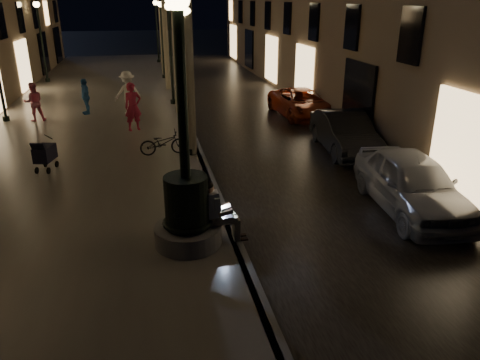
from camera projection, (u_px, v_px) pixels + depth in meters
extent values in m
plane|color=black|center=(182.00, 112.00, 21.94)|extent=(120.00, 120.00, 0.00)
cube|color=black|center=(244.00, 109.00, 22.50)|extent=(6.00, 45.00, 0.02)
cube|color=#655F59|center=(93.00, 114.00, 21.15)|extent=(8.00, 45.00, 0.20)
cube|color=#59595B|center=(182.00, 110.00, 21.90)|extent=(0.25, 45.00, 0.20)
cylinder|color=#59595B|center=(188.00, 235.00, 9.75)|extent=(1.40, 1.40, 0.40)
cylinder|color=black|center=(187.00, 202.00, 9.48)|extent=(0.90, 0.90, 1.10)
torus|color=black|center=(188.00, 222.00, 9.64)|extent=(1.04, 1.04, 0.10)
torus|color=black|center=(186.00, 184.00, 9.33)|extent=(0.89, 0.89, 0.09)
cylinder|color=black|center=(182.00, 96.00, 8.69)|extent=(0.20, 0.20, 3.20)
cube|color=tan|center=(214.00, 220.00, 9.75)|extent=(0.37, 0.25, 0.18)
cube|color=silver|center=(211.00, 205.00, 9.61)|extent=(0.46, 0.27, 0.58)
sphere|color=tan|center=(209.00, 188.00, 9.47)|extent=(0.21, 0.21, 0.21)
sphere|color=black|center=(208.00, 186.00, 9.45)|extent=(0.21, 0.21, 0.21)
cube|color=tan|center=(226.00, 221.00, 9.71)|extent=(0.47, 0.13, 0.14)
cube|color=tan|center=(225.00, 217.00, 9.88)|extent=(0.47, 0.13, 0.14)
cube|color=tan|center=(237.00, 230.00, 9.84)|extent=(0.13, 0.12, 0.49)
cube|color=tan|center=(235.00, 226.00, 10.01)|extent=(0.13, 0.12, 0.49)
cube|color=black|center=(242.00, 239.00, 9.95)|extent=(0.27, 0.10, 0.03)
cube|color=black|center=(240.00, 235.00, 10.11)|extent=(0.27, 0.10, 0.03)
cube|color=black|center=(226.00, 215.00, 9.77)|extent=(0.25, 0.34, 0.02)
cube|color=black|center=(219.00, 211.00, 9.70)|extent=(0.09, 0.34, 0.22)
cube|color=#ACD6F6|center=(219.00, 211.00, 9.70)|extent=(0.06, 0.31, 0.19)
cylinder|color=#6B604C|center=(190.00, 77.00, 14.53)|extent=(0.28, 0.28, 5.00)
cylinder|color=#6B604C|center=(176.00, 54.00, 19.99)|extent=(0.28, 0.28, 5.10)
cylinder|color=#6B604C|center=(166.00, 44.00, 25.48)|extent=(0.28, 0.28, 4.90)
cylinder|color=#6B604C|center=(162.00, 33.00, 30.91)|extent=(0.28, 0.28, 5.20)
cylinder|color=black|center=(191.00, 151.00, 15.39)|extent=(0.28, 0.28, 0.20)
cylinder|color=black|center=(189.00, 87.00, 14.63)|extent=(0.12, 0.12, 4.40)
sphere|color=#FFD88C|center=(185.00, 11.00, 13.81)|extent=(0.36, 0.36, 0.36)
cone|color=black|center=(185.00, 2.00, 13.72)|extent=(0.30, 0.30, 0.22)
cylinder|color=black|center=(173.00, 102.00, 22.69)|extent=(0.28, 0.28, 0.20)
cylinder|color=black|center=(171.00, 57.00, 21.92)|extent=(0.12, 0.12, 4.40)
sphere|color=#FFD88C|center=(168.00, 6.00, 21.10)|extent=(0.36, 0.36, 0.36)
cone|color=black|center=(168.00, 0.00, 21.01)|extent=(0.30, 0.30, 0.22)
cylinder|color=black|center=(164.00, 76.00, 29.98)|extent=(0.28, 0.28, 0.20)
cylinder|color=black|center=(162.00, 42.00, 29.22)|extent=(0.12, 0.12, 4.40)
sphere|color=#FFD88C|center=(160.00, 4.00, 28.40)|extent=(0.36, 0.36, 0.36)
cone|color=black|center=(160.00, 0.00, 28.31)|extent=(0.30, 0.30, 0.22)
cylinder|color=black|center=(159.00, 61.00, 37.28)|extent=(0.28, 0.28, 0.20)
cylinder|color=black|center=(157.00, 33.00, 36.51)|extent=(0.12, 0.12, 4.40)
sphere|color=#FFD88C|center=(155.00, 3.00, 35.69)|extent=(0.36, 0.36, 0.36)
cylinder|color=black|center=(6.00, 118.00, 19.52)|extent=(0.28, 0.28, 0.20)
cylinder|color=black|center=(48.00, 80.00, 28.64)|extent=(0.28, 0.28, 0.20)
cylinder|color=black|center=(42.00, 44.00, 27.88)|extent=(0.12, 0.12, 4.40)
sphere|color=#FFD88C|center=(36.00, 4.00, 27.06)|extent=(0.36, 0.36, 0.36)
cone|color=black|center=(36.00, 0.00, 26.97)|extent=(0.30, 0.30, 0.22)
cube|color=black|center=(45.00, 153.00, 13.77)|extent=(0.61, 0.82, 0.44)
cube|color=black|center=(38.00, 147.00, 13.34)|extent=(0.42, 0.26, 0.29)
cylinder|color=black|center=(37.00, 171.00, 13.66)|extent=(0.09, 0.20, 0.19)
cylinder|color=black|center=(49.00, 171.00, 13.65)|extent=(0.09, 0.20, 0.19)
cylinder|color=black|center=(45.00, 164.00, 14.21)|extent=(0.09, 0.20, 0.19)
cylinder|color=black|center=(57.00, 164.00, 14.19)|extent=(0.09, 0.20, 0.19)
cylinder|color=black|center=(48.00, 137.00, 13.99)|extent=(0.14, 0.43, 0.27)
imported|color=#94969B|center=(412.00, 183.00, 11.56)|extent=(2.10, 4.44, 1.47)
imported|color=black|center=(345.00, 133.00, 16.05)|extent=(1.81, 4.25, 1.36)
imported|color=#9C3413|center=(302.00, 103.00, 20.88)|extent=(2.24, 4.48, 1.22)
imported|color=#C12646|center=(133.00, 107.00, 17.87)|extent=(0.78, 0.65, 1.83)
imported|color=pink|center=(34.00, 102.00, 19.28)|extent=(0.92, 0.80, 1.60)
imported|color=white|center=(128.00, 92.00, 20.52)|extent=(1.35, 1.04, 1.85)
imported|color=#295B98|center=(85.00, 96.00, 20.46)|extent=(0.67, 0.99, 1.55)
imported|color=black|center=(163.00, 143.00, 15.24)|extent=(1.55, 0.61, 0.80)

